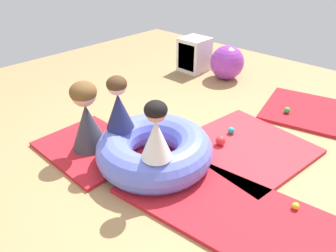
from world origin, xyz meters
TOP-DOWN VIEW (x-y plane):
  - ground_plane at (0.00, 0.00)m, footprint 8.00×8.00m
  - gym_mat_near_left at (0.53, 0.84)m, footprint 1.35×1.34m
  - gym_mat_far_left at (0.86, -0.08)m, footprint 1.92×1.08m
  - gym_mat_near_right at (0.82, 2.17)m, footprint 1.58×1.35m
  - gym_mat_far_right at (-0.69, -0.33)m, footprint 1.12×0.87m
  - inflatable_cushion at (-0.00, -0.04)m, footprint 1.16×1.16m
  - child_in_navy at (-0.35, -0.18)m, footprint 0.39×0.39m
  - child_in_white at (0.28, -0.28)m, footprint 0.29×0.29m
  - adult_seated at (-0.69, -0.33)m, footprint 0.43×0.43m
  - play_ball_teal at (0.27, 0.93)m, footprint 0.08×0.08m
  - play_ball_green at (0.51, 1.85)m, footprint 0.08×0.08m
  - play_ball_red at (0.31, 0.65)m, footprint 0.11×0.11m
  - play_ball_yellow at (1.32, 0.29)m, footprint 0.06×0.06m
  - play_ball_blue at (0.22, 0.17)m, footprint 0.10×0.10m
  - exercise_ball_large at (-0.80, 2.39)m, footprint 0.54×0.54m
  - storage_cube at (-1.43, 2.31)m, footprint 0.44×0.44m

SIDE VIEW (x-z plane):
  - ground_plane at x=0.00m, z-range 0.00..0.00m
  - gym_mat_near_left at x=0.53m, z-range 0.00..0.04m
  - gym_mat_far_left at x=0.86m, z-range 0.00..0.04m
  - gym_mat_near_right at x=0.82m, z-range 0.00..0.04m
  - gym_mat_far_right at x=-0.69m, z-range 0.00..0.04m
  - play_ball_yellow at x=1.32m, z-range 0.04..0.10m
  - play_ball_teal at x=0.27m, z-range 0.04..0.12m
  - play_ball_green at x=0.51m, z-range 0.04..0.12m
  - play_ball_blue at x=0.22m, z-range 0.04..0.14m
  - play_ball_red at x=0.31m, z-range 0.04..0.15m
  - inflatable_cushion at x=0.00m, z-range 0.00..0.36m
  - exercise_ball_large at x=-0.80m, z-range 0.00..0.54m
  - storage_cube at x=-1.43m, z-range 0.00..0.56m
  - adult_seated at x=-0.69m, z-range 0.03..0.78m
  - child_in_white at x=0.28m, z-range 0.35..0.88m
  - child_in_navy at x=-0.35m, z-range 0.35..0.89m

